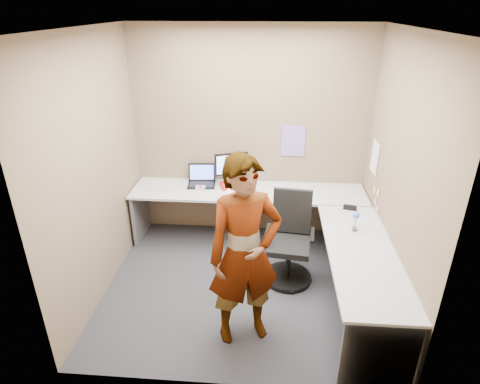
# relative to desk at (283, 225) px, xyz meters

# --- Properties ---
(ground) EXTENTS (3.00, 3.00, 0.00)m
(ground) POSITION_rel_desk_xyz_m (-0.44, -0.39, -0.59)
(ground) COLOR #252429
(ground) RESTS_ON ground
(wall_back) EXTENTS (3.00, 0.00, 3.00)m
(wall_back) POSITION_rel_desk_xyz_m (-0.44, 0.91, 0.76)
(wall_back) COLOR brown
(wall_back) RESTS_ON ground
(wall_right) EXTENTS (0.00, 2.70, 2.70)m
(wall_right) POSITION_rel_desk_xyz_m (1.06, -0.39, 0.76)
(wall_right) COLOR brown
(wall_right) RESTS_ON ground
(wall_left) EXTENTS (0.00, 2.70, 2.70)m
(wall_left) POSITION_rel_desk_xyz_m (-1.94, -0.39, 0.76)
(wall_left) COLOR brown
(wall_left) RESTS_ON ground
(ceiling) EXTENTS (3.00, 3.00, 0.00)m
(ceiling) POSITION_rel_desk_xyz_m (-0.44, -0.39, 2.11)
(ceiling) COLOR white
(ceiling) RESTS_ON wall_back
(desk) EXTENTS (2.98, 2.58, 0.73)m
(desk) POSITION_rel_desk_xyz_m (0.00, 0.00, 0.00)
(desk) COLOR #A0A0A0
(desk) RESTS_ON ground
(paper_ream) EXTENTS (0.32, 0.27, 0.05)m
(paper_ream) POSITION_rel_desk_xyz_m (-0.66, 0.68, 0.17)
(paper_ream) COLOR red
(paper_ream) RESTS_ON desk
(monitor) EXTENTS (0.41, 0.19, 0.40)m
(monitor) POSITION_rel_desk_xyz_m (-0.66, 0.70, 0.43)
(monitor) COLOR black
(monitor) RESTS_ON paper_ream
(laptop) EXTENTS (0.38, 0.32, 0.25)m
(laptop) POSITION_rel_desk_xyz_m (-1.06, 0.76, 0.21)
(laptop) COLOR black
(laptop) RESTS_ON desk
(trackball_mouse) EXTENTS (0.12, 0.08, 0.07)m
(trackball_mouse) POSITION_rel_desk_xyz_m (-1.04, 0.57, 0.17)
(trackball_mouse) COLOR #B7B7BC
(trackball_mouse) RESTS_ON desk
(origami) EXTENTS (0.10, 0.10, 0.06)m
(origami) POSITION_rel_desk_xyz_m (-0.68, 0.52, 0.17)
(origami) COLOR white
(origami) RESTS_ON desk
(stapler) EXTENTS (0.16, 0.07, 0.05)m
(stapler) POSITION_rel_desk_xyz_m (0.76, 0.16, 0.17)
(stapler) COLOR black
(stapler) RESTS_ON desk
(flower) EXTENTS (0.07, 0.07, 0.22)m
(flower) POSITION_rel_desk_xyz_m (0.73, -0.31, 0.28)
(flower) COLOR brown
(flower) RESTS_ON desk
(calendar_purple) EXTENTS (0.30, 0.01, 0.40)m
(calendar_purple) POSITION_rel_desk_xyz_m (0.11, 0.90, 0.71)
(calendar_purple) COLOR #846BB7
(calendar_purple) RESTS_ON wall_back
(calendar_white) EXTENTS (0.01, 0.28, 0.38)m
(calendar_white) POSITION_rel_desk_xyz_m (1.05, 0.51, 0.66)
(calendar_white) COLOR white
(calendar_white) RESTS_ON wall_right
(sticky_note_a) EXTENTS (0.01, 0.07, 0.07)m
(sticky_note_a) POSITION_rel_desk_xyz_m (1.05, 0.16, 0.36)
(sticky_note_a) COLOR #F2E059
(sticky_note_a) RESTS_ON wall_right
(sticky_note_b) EXTENTS (0.01, 0.07, 0.07)m
(sticky_note_b) POSITION_rel_desk_xyz_m (1.05, 0.21, 0.23)
(sticky_note_b) COLOR pink
(sticky_note_b) RESTS_ON wall_right
(sticky_note_c) EXTENTS (0.01, 0.07, 0.07)m
(sticky_note_c) POSITION_rel_desk_xyz_m (1.05, 0.09, 0.21)
(sticky_note_c) COLOR pink
(sticky_note_c) RESTS_ON wall_right
(sticky_note_d) EXTENTS (0.01, 0.07, 0.07)m
(sticky_note_d) POSITION_rel_desk_xyz_m (1.05, 0.31, 0.33)
(sticky_note_d) COLOR #F2E059
(sticky_note_d) RESTS_ON wall_right
(office_chair) EXTENTS (0.56, 0.55, 1.03)m
(office_chair) POSITION_rel_desk_xyz_m (0.08, -0.17, -0.17)
(office_chair) COLOR black
(office_chair) RESTS_ON ground
(person) EXTENTS (0.77, 0.64, 1.82)m
(person) POSITION_rel_desk_xyz_m (-0.37, -1.09, 0.32)
(person) COLOR #999399
(person) RESTS_ON ground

